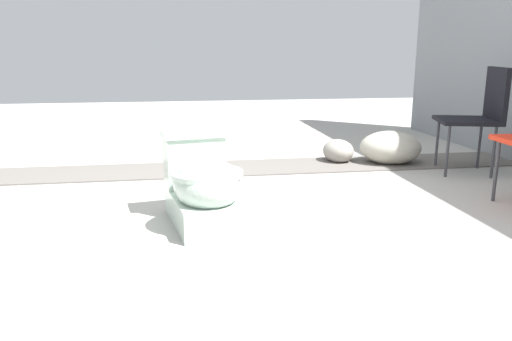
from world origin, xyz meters
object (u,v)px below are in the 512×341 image
at_px(toilet, 203,186).
at_px(boulder_far, 338,151).
at_px(folding_chair_left, 481,109).
at_px(boulder_near, 390,148).

xyz_separation_m(toilet, boulder_far, (-1.43, 1.26, -0.12)).
height_order(toilet, boulder_far, toilet).
bearing_deg(folding_chair_left, boulder_far, -13.43).
height_order(boulder_near, boulder_far, boulder_near).
relative_size(folding_chair_left, boulder_near, 1.61).
bearing_deg(boulder_near, folding_chair_left, 52.79).
relative_size(toilet, boulder_far, 2.32).
relative_size(toilet, boulder_near, 1.32).
distance_m(folding_chair_left, boulder_far, 1.18).
bearing_deg(folding_chair_left, boulder_near, -21.52).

